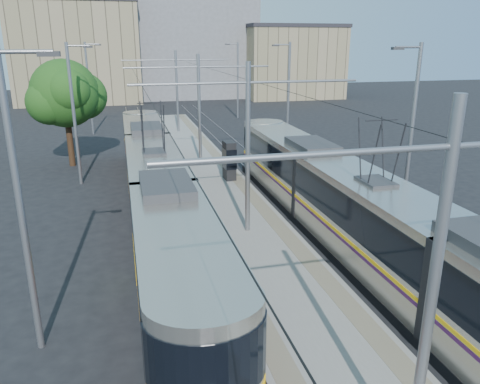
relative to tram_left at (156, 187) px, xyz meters
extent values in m
plane|color=black|center=(3.60, -10.67, -1.71)|extent=(160.00, 160.00, 0.00)
cube|color=gray|center=(3.60, 6.33, -1.56)|extent=(4.00, 50.00, 0.30)
cube|color=gray|center=(2.15, 6.33, -1.40)|extent=(0.70, 50.00, 0.01)
cube|color=gray|center=(5.05, 6.33, -1.40)|extent=(0.70, 50.00, 0.01)
cube|color=gray|center=(-0.72, 6.33, -1.69)|extent=(0.07, 70.00, 0.03)
cube|color=gray|center=(0.72, 6.33, -1.69)|extent=(0.07, 70.00, 0.03)
cube|color=gray|center=(6.48, 6.33, -1.69)|extent=(0.07, 70.00, 0.03)
cube|color=gray|center=(7.92, 6.33, -1.69)|extent=(0.07, 70.00, 0.03)
cube|color=black|center=(0.00, 0.00, -1.51)|extent=(2.30, 27.26, 0.40)
cube|color=#A9A49B|center=(0.00, 0.00, 0.14)|extent=(2.40, 25.66, 2.90)
cube|color=black|center=(0.00, 0.00, 0.64)|extent=(2.43, 25.66, 1.30)
cube|color=#FCB00D|center=(0.00, 0.00, -0.26)|extent=(2.43, 25.66, 0.12)
cube|color=#A11F09|center=(0.00, 0.00, -0.76)|extent=(2.42, 25.66, 1.10)
cube|color=#2D2D30|center=(0.00, 0.00, 1.74)|extent=(1.68, 3.00, 0.30)
cube|color=black|center=(7.20, -6.59, -1.51)|extent=(2.30, 28.53, 0.40)
cube|color=#B3AEA4|center=(7.20, -6.59, 0.14)|extent=(2.40, 26.93, 2.90)
cube|color=black|center=(7.20, -6.59, 0.64)|extent=(2.43, 26.93, 1.30)
cube|color=yellow|center=(7.20, -6.59, -0.26)|extent=(2.43, 26.93, 0.12)
cube|color=#3E1345|center=(7.20, -6.59, -0.41)|extent=(2.43, 26.93, 0.10)
cube|color=#2D2D30|center=(7.20, -6.59, 1.74)|extent=(1.68, 3.00, 0.30)
cylinder|color=gray|center=(3.60, -14.67, 2.09)|extent=(0.20, 0.20, 7.00)
cylinder|color=gray|center=(3.60, -14.67, 4.79)|extent=(9.20, 0.10, 0.10)
cylinder|color=gray|center=(3.60, -2.67, 2.09)|extent=(0.20, 0.20, 7.00)
cylinder|color=gray|center=(3.60, -2.67, 4.79)|extent=(9.20, 0.10, 0.10)
cylinder|color=gray|center=(3.60, 9.33, 2.09)|extent=(0.20, 0.20, 7.00)
cylinder|color=gray|center=(3.60, 9.33, 4.79)|extent=(9.20, 0.10, 0.10)
cylinder|color=gray|center=(3.60, 21.33, 2.09)|extent=(0.20, 0.20, 7.00)
cylinder|color=gray|center=(3.60, 21.33, 4.79)|extent=(9.20, 0.10, 0.10)
cylinder|color=black|center=(0.00, 6.33, 3.84)|extent=(0.02, 70.00, 0.02)
cylinder|color=black|center=(7.20, 6.33, 3.84)|extent=(0.02, 70.00, 0.02)
cylinder|color=gray|center=(-3.90, -8.67, 2.29)|extent=(0.18, 0.18, 8.00)
cube|color=#2D2D30|center=(-2.80, -8.67, 6.04)|extent=(0.50, 0.22, 0.12)
cylinder|color=gray|center=(-3.90, 7.33, 2.29)|extent=(0.18, 0.18, 8.00)
cube|color=#2D2D30|center=(-2.80, 7.33, 6.04)|extent=(0.50, 0.22, 0.12)
cylinder|color=gray|center=(-3.90, 23.33, 2.29)|extent=(0.18, 0.18, 8.00)
cube|color=#2D2D30|center=(-2.80, 23.33, 6.04)|extent=(0.50, 0.22, 0.12)
cylinder|color=gray|center=(11.10, -2.67, 2.29)|extent=(0.18, 0.18, 8.00)
cube|color=#2D2D30|center=(10.00, -2.67, 6.04)|extent=(0.50, 0.22, 0.12)
cylinder|color=gray|center=(11.10, 13.33, 2.29)|extent=(0.18, 0.18, 8.00)
cube|color=#2D2D30|center=(10.00, 13.33, 6.04)|extent=(0.50, 0.22, 0.12)
cylinder|color=gray|center=(11.10, 29.33, 2.29)|extent=(0.18, 0.18, 8.00)
cube|color=#2D2D30|center=(10.00, 29.33, 6.04)|extent=(0.50, 0.22, 0.12)
cube|color=black|center=(4.60, 5.14, -0.29)|extent=(0.63, 1.00, 2.24)
cube|color=black|center=(4.60, 5.14, -0.14)|extent=(0.67, 1.04, 1.17)
cylinder|color=#382314|center=(-4.76, 11.91, -0.25)|extent=(0.40, 0.40, 2.91)
sphere|color=#124213|center=(-4.76, 11.91, 3.11)|extent=(4.37, 4.37, 4.37)
sphere|color=#124213|center=(-3.66, 12.64, 2.84)|extent=(3.09, 3.09, 3.09)
cube|color=gray|center=(-6.40, 49.33, 4.70)|extent=(16.00, 12.00, 12.82)
cube|color=#262328|center=(-6.40, 49.33, 11.36)|extent=(16.32, 12.24, 0.50)
cube|color=gray|center=(9.60, 53.33, 6.16)|extent=(18.00, 14.00, 15.73)
cube|color=gray|center=(23.60, 47.33, 3.23)|extent=(14.00, 10.00, 9.89)
cube|color=#262328|center=(23.60, 47.33, 8.43)|extent=(14.28, 10.20, 0.50)
camera|label=1|loc=(-1.27, -20.65, 6.31)|focal=35.00mm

